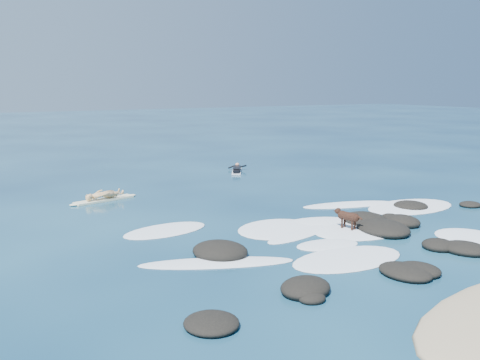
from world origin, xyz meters
TOP-DOWN VIEW (x-y plane):
  - ground at (0.00, 0.00)m, footprint 160.00×160.00m
  - reef_rocks at (-0.45, -2.27)m, footprint 13.92×6.48m
  - breaking_foam at (-0.16, -0.81)m, footprint 13.45×7.33m
  - standing_surfer_rig at (-5.62, 6.95)m, footprint 2.84×1.05m
  - paddling_surfer_rig at (2.26, 10.45)m, footprint 1.53×2.07m
  - dog at (-0.20, -1.01)m, footprint 0.44×1.07m

SIDE VIEW (x-z plane):
  - ground at x=0.00m, z-range 0.00..0.00m
  - breaking_foam at x=-0.16m, z-range -0.05..0.07m
  - reef_rocks at x=-0.45m, z-range -0.15..0.35m
  - paddling_surfer_rig at x=2.26m, z-range -0.06..0.32m
  - dog at x=-0.20m, z-range 0.11..0.80m
  - standing_surfer_rig at x=-5.62m, z-range -0.17..1.46m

